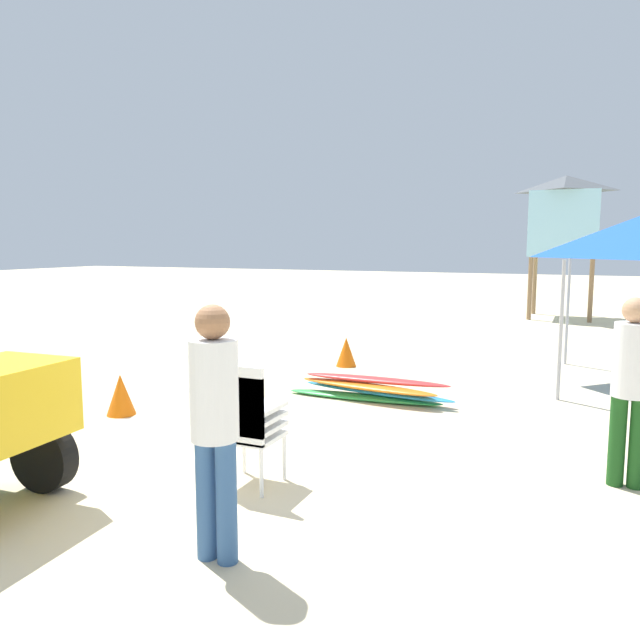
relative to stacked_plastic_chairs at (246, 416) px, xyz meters
The scene contains 8 objects.
ground 0.71m from the stacked_plastic_chairs, behind, with size 80.00×80.00×0.00m, color beige.
stacked_plastic_chairs is the anchor object (origin of this frame).
surfboard_pile 3.31m from the stacked_plastic_chairs, 90.06° to the left, with size 2.38×0.61×0.32m.
lifeguard_near_left 3.33m from the stacked_plastic_chairs, 24.66° to the left, with size 0.32×0.32×1.67m.
lifeguard_near_center 1.25m from the stacked_plastic_chairs, 68.78° to the right, with size 0.32×0.32×1.73m.
lifeguard_tower 14.54m from the stacked_plastic_chairs, 82.25° to the left, with size 1.98×1.98×4.01m.
traffic_cone_near 5.44m from the stacked_plastic_chairs, 102.22° to the left, with size 0.35×0.35×0.51m, color orange.
traffic_cone_far 2.98m from the stacked_plastic_chairs, 152.49° to the left, with size 0.36×0.36×0.51m, color orange.
Camera 1 is at (2.91, -4.42, 2.12)m, focal length 34.14 mm.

